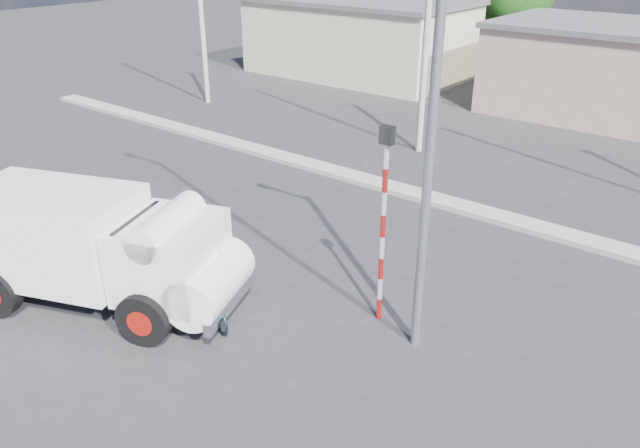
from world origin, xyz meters
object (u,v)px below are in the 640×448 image
Objects in this scene: truck at (101,247)px; cyclist at (208,283)px; streetlight at (425,106)px; bicycle at (210,301)px; traffic_pole at (384,210)px.

cyclist is (2.33, 0.99, -0.50)m from truck.
cyclist is 0.21× the size of streetlight.
streetlight is (6.09, 3.05, 3.52)m from truck.
bicycle is 0.21× the size of streetlight.
streetlight reaches higher than cyclist.
traffic_pole is (2.82, 2.36, 1.66)m from cyclist.
streetlight is at bearing -17.73° from traffic_pole.
bicycle is 6.19m from streetlight.
truck is at bearing -146.92° from traffic_pole.
traffic_pole reaches higher than bicycle.
traffic_pole is at bearing -30.24° from bicycle.
truck is at bearing 132.90° from bicycle.
truck is at bearing 132.90° from cyclist.
traffic_pole is 0.48× the size of streetlight.
traffic_pole is at bearing 11.11° from truck.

